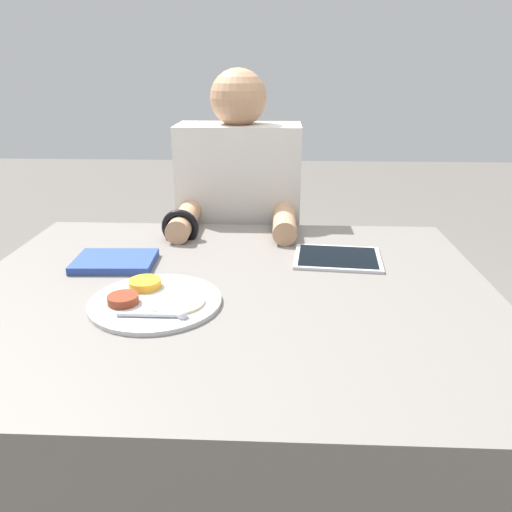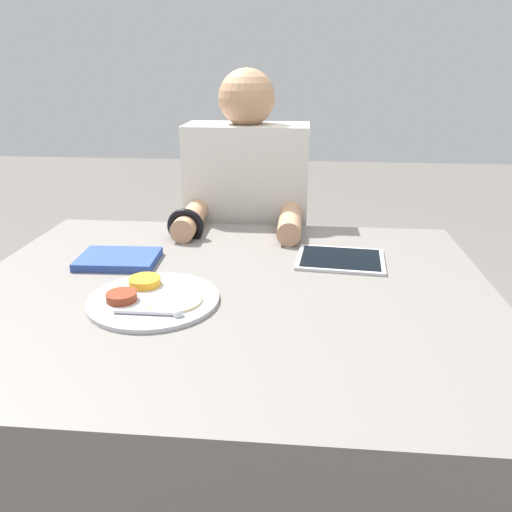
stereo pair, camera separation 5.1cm
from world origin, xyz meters
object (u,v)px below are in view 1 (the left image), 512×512
object	(u,v)px
red_notebook	(115,262)
person_diner	(240,264)
tablet_device	(338,258)
thali_tray	(154,300)

from	to	relation	value
red_notebook	person_diner	size ratio (longest dim) A/B	0.16
tablet_device	red_notebook	bearing A→B (deg)	-173.48
thali_tray	tablet_device	size ratio (longest dim) A/B	1.18
red_notebook	person_diner	xyz separation A→B (m)	(0.28, 0.49, -0.20)
red_notebook	tablet_device	size ratio (longest dim) A/B	0.86
thali_tray	person_diner	distance (m)	0.75
person_diner	red_notebook	bearing A→B (deg)	-119.76
thali_tray	red_notebook	world-z (taller)	thali_tray
thali_tray	person_diner	xyz separation A→B (m)	(0.13, 0.71, -0.20)
thali_tray	person_diner	bearing A→B (deg)	79.62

